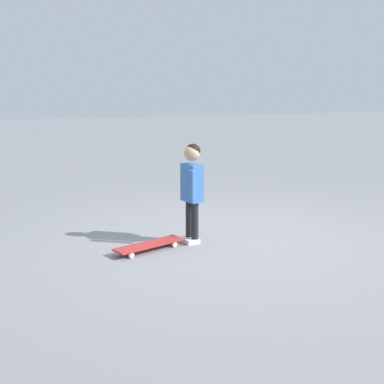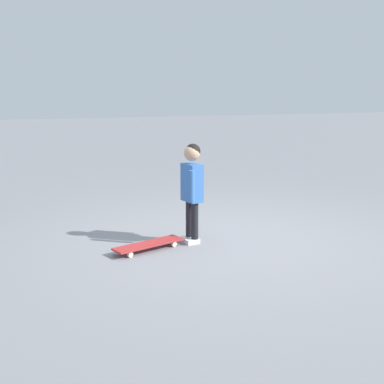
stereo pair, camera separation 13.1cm
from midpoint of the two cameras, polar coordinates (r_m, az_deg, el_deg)
ground_plane at (r=5.49m, az=5.29°, el=-5.52°), size 50.00×50.00×0.00m
child_person at (r=5.26m, az=0.70°, el=1.13°), size 0.21×0.39×1.06m
skateboard at (r=5.14m, az=-4.25°, el=-5.99°), size 0.79×0.42×0.07m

